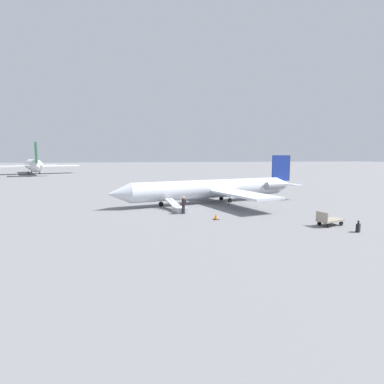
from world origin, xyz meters
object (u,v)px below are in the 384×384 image
at_px(airplane_main, 217,188).
at_px(boarding_stairs, 178,208).
at_px(luggage_cart, 329,220).
at_px(passenger, 184,204).
at_px(suitcase, 358,228).
at_px(airplane_far_center, 33,165).

bearing_deg(airplane_main, boarding_stairs, 27.83).
bearing_deg(luggage_cart, passenger, -51.36).
xyz_separation_m(luggage_cart, suitcase, (-0.61, 2.37, -0.13)).
height_order(boarding_stairs, luggage_cart, boarding_stairs).
bearing_deg(airplane_far_center, suitcase, -171.52).
bearing_deg(airplane_far_center, passenger, -175.06).
bearing_deg(airplane_main, luggage_cart, 95.89).
xyz_separation_m(boarding_stairs, suitcase, (-11.32, 11.82, -0.03)).
bearing_deg(suitcase, airplane_far_center, -64.33).
height_order(airplane_main, luggage_cart, airplane_main).
xyz_separation_m(airplane_main, passenger, (5.74, 6.48, -0.74)).
bearing_deg(suitcase, airplane_main, -72.49).
bearing_deg(boarding_stairs, passenger, 178.30).
relative_size(passenger, suitcase, 1.98).
distance_m(passenger, luggage_cart, 13.17).
relative_size(airplane_far_center, luggage_cart, 15.70).
distance_m(airplane_far_center, luggage_cart, 100.16).
height_order(airplane_far_center, passenger, airplane_far_center).
bearing_deg(luggage_cart, suitcase, 90.43).
height_order(airplane_main, suitcase, airplane_main).
bearing_deg(passenger, luggage_cart, -139.57).
bearing_deg(passenger, suitcase, -145.30).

